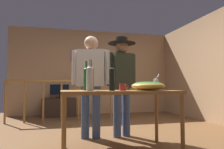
{
  "coord_description": "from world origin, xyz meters",
  "views": [
    {
      "loc": [
        -0.93,
        -3.41,
        0.85
      ],
      "look_at": [
        -0.21,
        -0.47,
        1.01
      ],
      "focal_mm": 33.01,
      "sensor_mm": 36.0,
      "label": 1
    }
  ],
  "objects_px": {
    "mug_red": "(123,87)",
    "wine_bottle_amber": "(91,78)",
    "serving_table": "(119,96)",
    "wine_bottle_clear": "(90,78)",
    "framed_picture": "(80,56)",
    "stair_railing": "(88,95)",
    "person_standing_left": "(91,77)",
    "tv_console": "(59,107)",
    "wine_bottle_dark": "(112,78)",
    "wine_glass": "(156,82)",
    "person_standing_right": "(122,77)",
    "flat_screen_tv": "(60,90)",
    "wine_bottle_green": "(86,78)",
    "salad_bowl": "(148,85)"
  },
  "relations": [
    {
      "from": "mug_red",
      "to": "wine_bottle_amber",
      "type": "bearing_deg",
      "value": 161.54
    },
    {
      "from": "serving_table",
      "to": "wine_bottle_clear",
      "type": "relative_size",
      "value": 3.94
    },
    {
      "from": "framed_picture",
      "to": "stair_railing",
      "type": "bearing_deg",
      "value": -84.83
    },
    {
      "from": "wine_bottle_clear",
      "to": "person_standing_left",
      "type": "bearing_deg",
      "value": 81.29
    },
    {
      "from": "tv_console",
      "to": "wine_bottle_dark",
      "type": "xyz_separation_m",
      "value": [
        0.65,
        -3.47,
        0.68
      ]
    },
    {
      "from": "wine_glass",
      "to": "mug_red",
      "type": "xyz_separation_m",
      "value": [
        -0.6,
        -0.33,
        -0.07
      ]
    },
    {
      "from": "stair_railing",
      "to": "wine_bottle_clear",
      "type": "xyz_separation_m",
      "value": [
        -0.3,
        -2.65,
        0.31
      ]
    },
    {
      "from": "wine_bottle_dark",
      "to": "wine_bottle_amber",
      "type": "height_order",
      "value": "wine_bottle_amber"
    },
    {
      "from": "stair_railing",
      "to": "tv_console",
      "type": "distance_m",
      "value": 1.13
    },
    {
      "from": "person_standing_right",
      "to": "wine_bottle_clear",
      "type": "bearing_deg",
      "value": 39.28
    },
    {
      "from": "wine_bottle_clear",
      "to": "person_standing_left",
      "type": "height_order",
      "value": "person_standing_left"
    },
    {
      "from": "stair_railing",
      "to": "wine_glass",
      "type": "height_order",
      "value": "stair_railing"
    },
    {
      "from": "stair_railing",
      "to": "mug_red",
      "type": "relative_size",
      "value": 24.3
    },
    {
      "from": "tv_console",
      "to": "wine_glass",
      "type": "relative_size",
      "value": 5.29
    },
    {
      "from": "stair_railing",
      "to": "flat_screen_tv",
      "type": "relative_size",
      "value": 5.8
    },
    {
      "from": "tv_console",
      "to": "wine_bottle_green",
      "type": "height_order",
      "value": "wine_bottle_green"
    },
    {
      "from": "flat_screen_tv",
      "to": "wine_bottle_green",
      "type": "bearing_deg",
      "value": -83.29
    },
    {
      "from": "wine_bottle_green",
      "to": "wine_bottle_clear",
      "type": "height_order",
      "value": "wine_bottle_green"
    },
    {
      "from": "serving_table",
      "to": "wine_bottle_clear",
      "type": "distance_m",
      "value": 0.5
    },
    {
      "from": "flat_screen_tv",
      "to": "mug_red",
      "type": "height_order",
      "value": "flat_screen_tv"
    },
    {
      "from": "mug_red",
      "to": "wine_bottle_green",
      "type": "bearing_deg",
      "value": 151.03
    },
    {
      "from": "wine_bottle_amber",
      "to": "mug_red",
      "type": "relative_size",
      "value": 3.18
    },
    {
      "from": "stair_railing",
      "to": "wine_glass",
      "type": "distance_m",
      "value": 2.39
    },
    {
      "from": "wine_bottle_clear",
      "to": "wine_bottle_dark",
      "type": "bearing_deg",
      "value": 1.92
    },
    {
      "from": "wine_bottle_dark",
      "to": "mug_red",
      "type": "bearing_deg",
      "value": 15.88
    },
    {
      "from": "salad_bowl",
      "to": "person_standing_left",
      "type": "distance_m",
      "value": 1.09
    },
    {
      "from": "framed_picture",
      "to": "wine_bottle_dark",
      "type": "xyz_separation_m",
      "value": [
        0.07,
        -3.76,
        -0.8
      ]
    },
    {
      "from": "wine_bottle_green",
      "to": "wine_bottle_clear",
      "type": "bearing_deg",
      "value": -88.6
    },
    {
      "from": "serving_table",
      "to": "person_standing_right",
      "type": "relative_size",
      "value": 0.88
    },
    {
      "from": "wine_glass",
      "to": "wine_bottle_clear",
      "type": "height_order",
      "value": "wine_bottle_clear"
    },
    {
      "from": "wine_bottle_clear",
      "to": "person_standing_right",
      "type": "distance_m",
      "value": 1.16
    },
    {
      "from": "stair_railing",
      "to": "wine_bottle_amber",
      "type": "distance_m",
      "value": 2.5
    },
    {
      "from": "wine_bottle_amber",
      "to": "person_standing_left",
      "type": "height_order",
      "value": "person_standing_left"
    },
    {
      "from": "wine_bottle_dark",
      "to": "wine_bottle_amber",
      "type": "xyz_separation_m",
      "value": [
        -0.23,
        0.17,
        0.01
      ]
    },
    {
      "from": "framed_picture",
      "to": "wine_bottle_green",
      "type": "distance_m",
      "value": 3.58
    },
    {
      "from": "wine_bottle_amber",
      "to": "wine_bottle_clear",
      "type": "relative_size",
      "value": 1.03
    },
    {
      "from": "stair_railing",
      "to": "wine_bottle_clear",
      "type": "distance_m",
      "value": 2.68
    },
    {
      "from": "serving_table",
      "to": "wine_bottle_amber",
      "type": "bearing_deg",
      "value": -177.58
    },
    {
      "from": "serving_table",
      "to": "mug_red",
      "type": "bearing_deg",
      "value": -85.95
    },
    {
      "from": "stair_railing",
      "to": "wine_bottle_dark",
      "type": "distance_m",
      "value": 2.66
    },
    {
      "from": "salad_bowl",
      "to": "wine_bottle_green",
      "type": "bearing_deg",
      "value": 164.14
    },
    {
      "from": "framed_picture",
      "to": "salad_bowl",
      "type": "distance_m",
      "value": 3.85
    },
    {
      "from": "salad_bowl",
      "to": "person_standing_left",
      "type": "xyz_separation_m",
      "value": [
        -0.61,
        0.89,
        0.14
      ]
    },
    {
      "from": "person_standing_right",
      "to": "mug_red",
      "type": "bearing_deg",
      "value": 58.73
    },
    {
      "from": "wine_bottle_clear",
      "to": "mug_red",
      "type": "height_order",
      "value": "wine_bottle_clear"
    },
    {
      "from": "tv_console",
      "to": "person_standing_left",
      "type": "relative_size",
      "value": 0.54
    },
    {
      "from": "framed_picture",
      "to": "wine_bottle_dark",
      "type": "bearing_deg",
      "value": -88.88
    },
    {
      "from": "framed_picture",
      "to": "person_standing_right",
      "type": "height_order",
      "value": "framed_picture"
    },
    {
      "from": "framed_picture",
      "to": "person_standing_right",
      "type": "bearing_deg",
      "value": -80.52
    },
    {
      "from": "wine_bottle_amber",
      "to": "tv_console",
      "type": "bearing_deg",
      "value": 97.2
    }
  ]
}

